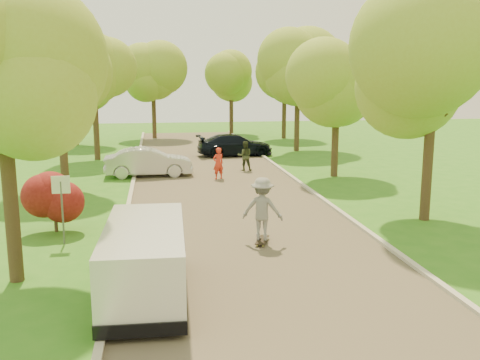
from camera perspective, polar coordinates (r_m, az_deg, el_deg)
ground at (r=14.03m, az=3.48°, el=-10.62°), size 100.00×100.00×0.00m
road at (r=21.56m, az=-1.08°, el=-2.90°), size 8.00×60.00×0.01m
curb_left at (r=21.39m, az=-11.90°, el=-3.10°), size 0.18×60.00×0.12m
curb_right at (r=22.44m, az=9.23°, el=-2.35°), size 0.18×60.00×0.12m
street_sign at (r=17.37m, az=-18.51°, el=-1.57°), size 0.55×0.06×2.17m
red_shrub at (r=19.00m, az=-19.18°, el=-2.01°), size 1.70×1.70×1.95m
tree_l_mida at (r=14.17m, az=-23.39°, el=10.15°), size 4.71×4.60×7.39m
tree_l_midb at (r=25.07m, az=-18.26°, el=9.07°), size 4.30×4.20×6.62m
tree_l_far at (r=34.93m, az=-15.03°, el=11.04°), size 4.92×4.80×7.79m
tree_r_mida at (r=20.31m, az=20.57°, el=11.32°), size 5.13×5.00×7.95m
tree_r_midb at (r=28.37m, az=10.69°, el=10.16°), size 4.51×4.40×7.01m
tree_r_far at (r=38.11m, az=6.55°, el=11.84°), size 5.33×5.20×8.34m
tree_bg_a at (r=43.16m, az=-17.13°, el=10.63°), size 5.12×5.00×7.72m
tree_bg_b at (r=46.10m, az=5.07°, el=11.32°), size 5.12×5.00×7.95m
tree_bg_c at (r=46.75m, az=-9.01°, el=10.59°), size 4.92×4.80×7.33m
tree_bg_d at (r=49.26m, az=-0.69°, el=11.07°), size 5.12×5.00×7.72m
minivan at (r=12.91m, az=-10.09°, el=-8.37°), size 1.97×4.73×1.74m
silver_sedan at (r=28.58m, az=-9.73°, el=1.89°), size 4.62×1.72×1.51m
dark_sedan at (r=35.62m, az=-0.55°, el=3.75°), size 5.17×2.47×1.45m
longboard at (r=16.92m, az=2.38°, el=-6.42°), size 0.64×1.05×0.12m
skateboarder at (r=16.65m, az=2.40°, el=-3.10°), size 1.46×1.16×1.98m
person_striped at (r=27.37m, az=-2.34°, el=1.78°), size 0.70×0.59×1.64m
person_olive at (r=29.85m, az=0.52°, el=2.58°), size 0.86×0.70×1.68m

